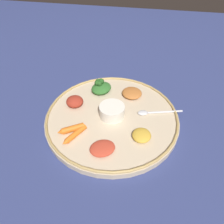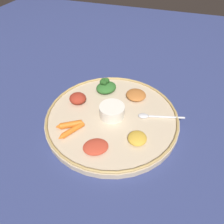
# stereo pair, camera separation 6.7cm
# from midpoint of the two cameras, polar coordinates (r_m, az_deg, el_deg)

# --- Properties ---
(ground_plane) EXTENTS (2.40, 2.40, 0.00)m
(ground_plane) POSITION_cam_midpoint_polar(r_m,az_deg,el_deg) (0.69, -2.76, -2.26)
(ground_plane) COLOR navy
(platter) EXTENTS (0.44, 0.44, 0.02)m
(platter) POSITION_cam_midpoint_polar(r_m,az_deg,el_deg) (0.69, -2.79, -1.66)
(platter) COLOR #C6B293
(platter) RESTS_ON ground_plane
(platter_rim) EXTENTS (0.43, 0.43, 0.01)m
(platter_rim) POSITION_cam_midpoint_polar(r_m,az_deg,el_deg) (0.68, -2.82, -0.87)
(platter_rim) COLOR tan
(platter_rim) RESTS_ON platter
(center_bowl) EXTENTS (0.08, 0.08, 0.04)m
(center_bowl) POSITION_cam_midpoint_polar(r_m,az_deg,el_deg) (0.66, -2.88, 0.26)
(center_bowl) COLOR silver
(center_bowl) RESTS_ON platter
(spoon) EXTENTS (0.05, 0.15, 0.01)m
(spoon) POSITION_cam_midpoint_polar(r_m,az_deg,el_deg) (0.69, 8.49, -0.24)
(spoon) COLOR silver
(spoon) RESTS_ON platter
(greens_pile) EXTENTS (0.10, 0.10, 0.05)m
(greens_pile) POSITION_cam_midpoint_polar(r_m,az_deg,el_deg) (0.77, -5.58, 6.77)
(greens_pile) COLOR #2D6628
(greens_pile) RESTS_ON platter
(carrot_near_spoon) EXTENTS (0.06, 0.08, 0.02)m
(carrot_near_spoon) POSITION_cam_midpoint_polar(r_m,az_deg,el_deg) (0.64, -14.20, -4.75)
(carrot_near_spoon) COLOR orange
(carrot_near_spoon) RESTS_ON platter
(carrot_outer) EXTENTS (0.09, 0.06, 0.02)m
(carrot_outer) POSITION_cam_midpoint_polar(r_m,az_deg,el_deg) (0.63, -13.39, -6.34)
(carrot_outer) COLOR orange
(carrot_outer) RESTS_ON platter
(mound_berbere_red) EXTENTS (0.09, 0.09, 0.02)m
(mound_berbere_red) POSITION_cam_midpoint_polar(r_m,az_deg,el_deg) (0.58, -5.54, -10.20)
(mound_berbere_red) COLOR #B73D28
(mound_berbere_red) RESTS_ON platter
(mound_lentil_yellow) EXTENTS (0.06, 0.06, 0.02)m
(mound_lentil_yellow) POSITION_cam_midpoint_polar(r_m,az_deg,el_deg) (0.61, 5.09, -6.59)
(mound_lentil_yellow) COLOR gold
(mound_lentil_yellow) RESTS_ON platter
(mound_chickpea) EXTENTS (0.10, 0.10, 0.02)m
(mound_chickpea) POSITION_cam_midpoint_polar(r_m,az_deg,el_deg) (0.75, 3.02, 5.17)
(mound_chickpea) COLOR #B2662D
(mound_chickpea) RESTS_ON platter
(mound_beet) EXTENTS (0.06, 0.06, 0.03)m
(mound_beet) POSITION_cam_midpoint_polar(r_m,az_deg,el_deg) (0.72, -12.90, 2.73)
(mound_beet) COLOR maroon
(mound_beet) RESTS_ON platter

